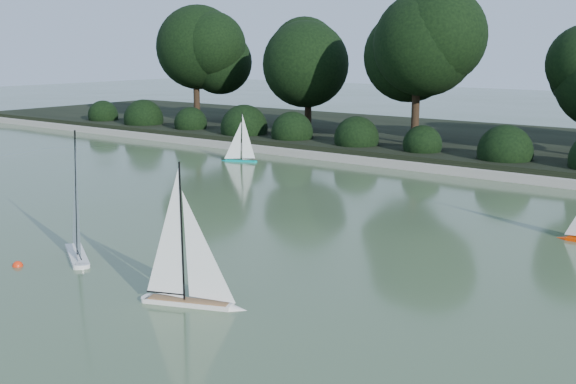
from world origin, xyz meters
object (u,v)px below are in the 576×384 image
Objects in this scene: sailboat_white_b at (196,283)px; sailboat_teal at (238,153)px; sailboat_white_a at (75,235)px; race_buoy at (18,266)px.

sailboat_white_b reaches higher than sailboat_teal.
sailboat_white_a is at bearing 171.81° from sailboat_white_b.
sailboat_teal is (-3.57, 7.29, -0.08)m from sailboat_white_a.
race_buoy is at bearing -67.20° from sailboat_teal.
sailboat_white_a is 13.48× the size of race_buoy.
sailboat_white_a is 1.08× the size of sailboat_white_b.
sailboat_white_b is at bearing -51.06° from sailboat_teal.
sailboat_teal is at bearing 128.94° from sailboat_white_b.
sailboat_white_a is 8.12m from sailboat_teal.
sailboat_white_a reaches higher than sailboat_white_b.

